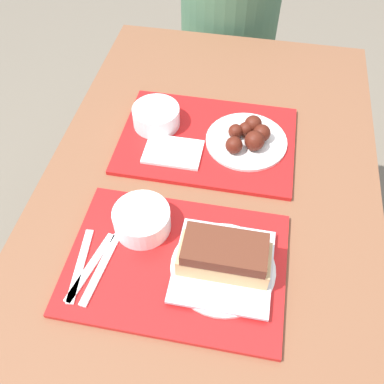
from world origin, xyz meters
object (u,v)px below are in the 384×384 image
Objects in this scene: tray_far at (207,140)px; wings_plate_far at (248,137)px; bowl_coleslaw_near at (142,219)px; bowl_coleslaw_far at (156,115)px; person_seated_across at (230,7)px; tray_near at (176,263)px; brisket_sandwich_plate at (224,260)px.

wings_plate_far is (0.10, 0.00, 0.03)m from tray_far.
bowl_coleslaw_near is 0.59× the size of wings_plate_far.
bowl_coleslaw_far is (-0.14, 0.03, 0.04)m from tray_far.
bowl_coleslaw_far is at bearing 173.96° from wings_plate_far.
tray_far is 0.32m from bowl_coleslaw_near.
person_seated_across reaches higher than tray_far.
person_seated_across reaches higher than tray_near.
wings_plate_far is (0.25, -0.03, -0.01)m from bowl_coleslaw_far.
tray_near is 1.11m from person_seated_across.
tray_near is 0.65× the size of person_seated_across.
person_seated_across is (-0.03, 1.11, -0.02)m from tray_near.
bowl_coleslaw_far is (-0.23, 0.40, -0.01)m from brisket_sandwich_plate.
tray_far is at bearing 89.44° from tray_near.
bowl_coleslaw_far is at bearing -98.75° from person_seated_across.
tray_near is 0.11m from brisket_sandwich_plate.
wings_plate_far reaches higher than tray_near.
brisket_sandwich_plate is at bearing -20.67° from bowl_coleslaw_near.
person_seated_across is at bearing 96.53° from brisket_sandwich_plate.
person_seated_across reaches higher than bowl_coleslaw_far.
bowl_coleslaw_far reaches higher than tray_far.
tray_near is 3.64× the size of bowl_coleslaw_far.
wings_plate_far is (0.11, 0.37, 0.03)m from tray_near.
tray_far is 0.15m from bowl_coleslaw_far.
tray_near is at bearing -88.46° from person_seated_across.
brisket_sandwich_plate is at bearing -91.68° from wings_plate_far.
person_seated_across is at bearing 100.64° from wings_plate_far.
person_seated_across is (0.06, 1.03, -0.06)m from bowl_coleslaw_near.
tray_far is 0.65× the size of person_seated_across.
brisket_sandwich_plate is (0.09, -0.37, 0.04)m from tray_far.
wings_plate_far is at bearing 88.32° from brisket_sandwich_plate.
bowl_coleslaw_far is 0.18× the size of person_seated_across.
bowl_coleslaw_near is (-0.09, -0.30, 0.04)m from tray_far.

